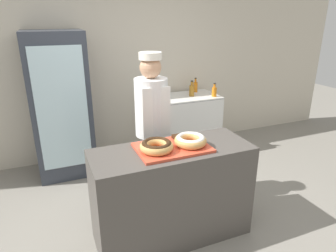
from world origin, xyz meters
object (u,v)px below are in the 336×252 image
donut_light_glaze (190,140)px  brownie_back_left (155,141)px  baker_person (152,127)px  bottle_orange (214,91)px  serving_tray (172,148)px  beverage_fridge (61,106)px  donut_chocolate_glaze (157,146)px  brownie_back_right (177,137)px  bottle_orange_b (195,87)px  bottle_amber (192,90)px  chest_freezer (187,123)px

donut_light_glaze → brownie_back_left: donut_light_glaze is taller
baker_person → bottle_orange: bearing=35.1°
serving_tray → beverage_fridge: bearing=115.0°
brownie_back_left → donut_chocolate_glaze: bearing=-104.6°
brownie_back_right → bottle_orange: bottle_orange is taller
brownie_back_left → serving_tray: bearing=-52.4°
baker_person → bottle_orange: 1.62m
brownie_back_left → bottle_orange_b: bearing=53.0°
beverage_fridge → bottle_orange_b: beverage_fridge is taller
brownie_back_left → bottle_amber: (1.17, 1.56, 0.02)m
brownie_back_left → baker_person: baker_person is taller
serving_tray → brownie_back_left: bearing=127.6°
chest_freezer → bottle_amber: 0.53m
donut_light_glaze → bottle_amber: 1.96m
donut_chocolate_glaze → beverage_fridge: beverage_fridge is taller
bottle_orange_b → baker_person: bearing=-132.7°
beverage_fridge → bottle_orange: (2.17, -0.19, 0.03)m
beverage_fridge → chest_freezer: size_ratio=2.02×
donut_chocolate_glaze → brownie_back_left: size_ratio=3.43×
donut_light_glaze → beverage_fridge: size_ratio=0.15×
donut_chocolate_glaze → donut_light_glaze: size_ratio=1.00×
brownie_back_left → chest_freezer: brownie_back_left is taller
chest_freezer → bottle_amber: size_ratio=3.94×
beverage_fridge → bottle_amber: beverage_fridge is taller
donut_light_glaze → bottle_orange: size_ratio=1.42×
brownie_back_left → beverage_fridge: 1.74m
donut_light_glaze → bottle_orange_b: bottle_orange_b is taller
brownie_back_right → baker_person: bearing=99.5°
brownie_back_left → baker_person: bearing=73.2°
donut_chocolate_glaze → bottle_amber: size_ratio=1.23×
donut_light_glaze → chest_freezer: 2.04m
serving_tray → baker_person: baker_person is taller
bottle_amber → bottle_orange: bearing=-27.4°
bottle_orange → bottle_orange_b: bearing=109.3°
baker_person → chest_freezer: size_ratio=1.83×
brownie_back_left → chest_freezer: 2.02m
baker_person → bottle_amber: (1.02, 1.08, 0.08)m
brownie_back_right → beverage_fridge: bearing=120.1°
brownie_back_left → beverage_fridge: bearing=113.7°
brownie_back_right → bottle_amber: size_ratio=0.36×
donut_chocolate_glaze → bottle_orange: bearing=46.4°
chest_freezer → bottle_orange: (0.35, -0.19, 0.52)m
donut_chocolate_glaze → bottle_amber: bottle_amber is taller
donut_chocolate_glaze → bottle_orange_b: size_ratio=1.28×
chest_freezer → bottle_orange: bottle_orange is taller
chest_freezer → beverage_fridge: bearing=-179.8°
donut_chocolate_glaze → brownie_back_right: bearing=33.3°
beverage_fridge → chest_freezer: beverage_fridge is taller
brownie_back_right → beverage_fridge: size_ratio=0.05×
bottle_orange_b → brownie_back_left: bearing=-127.0°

